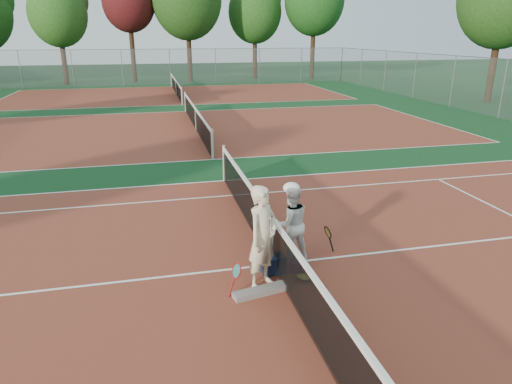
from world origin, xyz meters
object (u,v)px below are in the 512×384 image
player_b (291,224)px  sports_bag_navy (273,264)px  racket_red (236,279)px  racket_spare (303,278)px  player_a (263,237)px  net_main (272,241)px  racket_black_held (327,239)px  water_bottle (298,264)px  sports_bag_purple (297,267)px

player_b → sports_bag_navy: (-0.45, -0.43, -0.60)m
racket_red → racket_spare: 1.29m
player_a → player_b: (0.76, 0.82, -0.16)m
net_main → player_b: player_b is taller
racket_red → sports_bag_navy: racket_red is taller
racket_black_held → water_bottle: bearing=27.7°
net_main → sports_bag_navy: size_ratio=25.87×
sports_bag_purple → sports_bag_navy: bearing=165.8°
player_b → water_bottle: bearing=84.7°
racket_spare → water_bottle: bearing=-41.3°
player_b → racket_black_held: (0.83, 0.12, -0.48)m
player_b → racket_spare: (-0.00, -0.84, -0.72)m
player_a → racket_red: bearing=160.0°
sports_bag_navy → sports_bag_purple: size_ratio=1.50×
racket_black_held → sports_bag_purple: size_ratio=2.04×
racket_black_held → player_b: bearing=-0.5°
net_main → player_a: player_a is taller
player_b → sports_bag_navy: bearing=37.5°
player_a → sports_bag_purple: size_ratio=6.54×
racket_black_held → water_bottle: (-0.82, -0.60, -0.14)m
player_b → sports_bag_purple: bearing=81.2°
sports_bag_navy → sports_bag_purple: (0.43, -0.11, -0.05)m
net_main → water_bottle: 0.65m
player_a → racket_spare: player_a is taller
player_a → sports_bag_navy: bearing=11.5°
net_main → water_bottle: size_ratio=36.60×
net_main → racket_spare: bearing=-60.0°
sports_bag_navy → water_bottle: (0.46, -0.05, -0.02)m
racket_spare → racket_black_held: bearing=-80.6°
player_a → racket_spare: 1.16m
racket_black_held → racket_spare: (-0.83, -0.96, -0.24)m
player_a → racket_red: player_a is taller
player_b → water_bottle: size_ratio=5.11×
racket_spare → sports_bag_purple: size_ratio=2.11×
sports_bag_navy → sports_bag_purple: sports_bag_navy is taller
sports_bag_purple → water_bottle: water_bottle is taller
player_a → racket_black_held: bearing=-9.8°
racket_black_held → sports_bag_purple: bearing=28.9°
player_a → racket_black_held: size_ratio=3.21×
racket_spare → sports_bag_purple: (-0.02, 0.30, 0.06)m
racket_spare → sports_bag_navy: sports_bag_navy is taller
racket_red → racket_spare: (1.26, 0.17, -0.24)m
racket_spare → player_a: bearing=48.9°
player_a → racket_black_held: player_a is taller
water_bottle → sports_bag_purple: bearing=-121.4°
racket_red → racket_spare: bearing=-13.3°
net_main → racket_black_held: (1.24, 0.26, -0.22)m
racket_black_held → sports_bag_purple: 1.09m
sports_bag_navy → player_a: bearing=-128.0°
racket_red → net_main: bearing=24.8°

